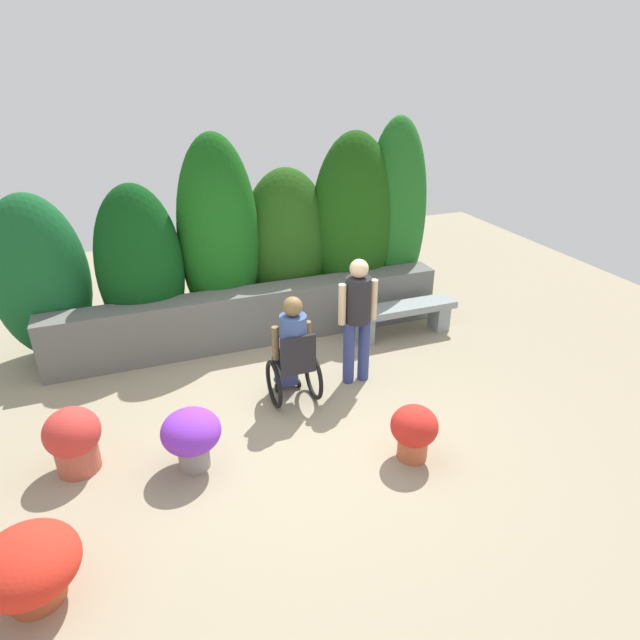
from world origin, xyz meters
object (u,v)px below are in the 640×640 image
Objects in this scene: flower_pot_purple_near at (30,567)px; flower_pot_small_foreground at (73,439)px; person_standing_companion at (358,314)px; flower_pot_red_accent at (414,430)px; flower_pot_terracotta_by_wall at (191,435)px; person_in_wheelchair at (292,353)px; stone_bench at (403,315)px.

flower_pot_small_foreground is (0.26, 1.41, 0.03)m from flower_pot_purple_near.
person_standing_companion is at bearing 29.31° from flower_pot_purple_near.
flower_pot_small_foreground reaches higher than flower_pot_red_accent.
flower_pot_purple_near is at bearing -173.07° from flower_pot_red_accent.
person_standing_companion reaches higher than flower_pot_small_foreground.
person_standing_companion is 2.37m from flower_pot_terracotta_by_wall.
flower_pot_terracotta_by_wall is at bearing 162.89° from flower_pot_red_accent.
flower_pot_red_accent is at bearing 6.93° from flower_pot_purple_near.
person_in_wheelchair reaches higher than flower_pot_purple_near.
flower_pot_terracotta_by_wall is (-2.13, -0.89, -0.54)m from person_standing_companion.
flower_pot_small_foreground is at bearing -169.96° from stone_bench.
flower_pot_purple_near is at bearing -100.41° from flower_pot_small_foreground.
flower_pot_purple_near is 1.16× the size of flower_pot_terracotta_by_wall.
flower_pot_terracotta_by_wall is at bearing -156.28° from person_standing_companion.
stone_bench is 1.00× the size of person_standing_companion.
person_standing_companion is 2.36× the size of flower_pot_small_foreground.
stone_bench is 2.18× the size of flower_pot_purple_near.
stone_bench is at bearing 28.60° from flower_pot_terracotta_by_wall.
person_in_wheelchair is 0.84× the size of person_standing_companion.
stone_bench is at bearing 63.62° from flower_pot_red_accent.
flower_pot_small_foreground is (-4.32, -1.42, 0.04)m from stone_bench.
flower_pot_small_foreground is (-2.33, -0.40, -0.26)m from person_in_wheelchair.
flower_pot_red_accent is at bearing -17.74° from flower_pot_small_foreground.
person_in_wheelchair is 0.91m from person_standing_companion.
person_in_wheelchair is 2.12× the size of flower_pot_terracotta_by_wall.
flower_pot_small_foreground is at bearing -169.59° from person_standing_companion.
person_standing_companion is (-1.14, -0.89, 0.60)m from stone_bench.
flower_pot_terracotta_by_wall is 2.16m from flower_pot_red_accent.
flower_pot_red_accent is at bearing -124.48° from stone_bench.
person_in_wheelchair is at bearing 9.69° from flower_pot_small_foreground.
flower_pot_purple_near is (-4.58, -2.83, 0.01)m from stone_bench.
person_in_wheelchair is 2.29× the size of flower_pot_red_accent.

